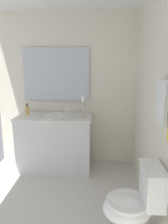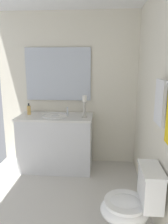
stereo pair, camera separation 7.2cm
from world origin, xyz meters
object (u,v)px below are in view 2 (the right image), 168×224
(candle_holder_tall, at_px, (84,106))
(soap_bottle, at_px, (29,110))
(vanity_cabinet, at_px, (56,142))
(sink_basin, at_px, (56,118))
(mirror, at_px, (58,74))
(toilet, at_px, (132,206))
(towel_near_vanity, at_px, (160,102))

(candle_holder_tall, relative_size, soap_bottle, 1.83)
(soap_bottle, bearing_deg, vanity_cabinet, 83.69)
(sink_basin, distance_m, soap_bottle, 0.45)
(vanity_cabinet, bearing_deg, sink_basin, 90.00)
(mirror, distance_m, toilet, 2.25)
(vanity_cabinet, height_order, towel_near_vanity, towel_near_vanity)
(vanity_cabinet, height_order, mirror, mirror)
(vanity_cabinet, height_order, toilet, vanity_cabinet)
(towel_near_vanity, bearing_deg, toilet, -66.09)
(sink_basin, relative_size, towel_near_vanity, 1.03)
(candle_holder_tall, bearing_deg, soap_bottle, -97.64)
(candle_holder_tall, relative_size, toilet, 0.44)
(mirror, relative_size, towel_near_vanity, 2.69)
(candle_holder_tall, distance_m, toilet, 1.59)
(candle_holder_tall, xyz_separation_m, toilet, (1.32, 0.55, -0.68))
(candle_holder_tall, height_order, toilet, candle_holder_tall)
(sink_basin, relative_size, candle_holder_tall, 1.22)
(sink_basin, xyz_separation_m, candle_holder_tall, (0.07, 0.46, 0.21))
(sink_basin, distance_m, toilet, 1.78)
(toilet, distance_m, towel_near_vanity, 0.98)
(mirror, height_order, candle_holder_tall, mirror)
(mirror, bearing_deg, toilet, 30.99)
(vanity_cabinet, relative_size, sink_basin, 2.86)
(toilet, bearing_deg, sink_basin, -144.23)
(vanity_cabinet, bearing_deg, towel_near_vanity, 42.85)
(mirror, height_order, soap_bottle, mirror)
(sink_basin, distance_m, candle_holder_tall, 0.51)
(sink_basin, height_order, toilet, sink_basin)
(candle_holder_tall, relative_size, towel_near_vanity, 0.84)
(sink_basin, height_order, mirror, mirror)
(sink_basin, relative_size, soap_bottle, 2.23)
(mirror, bearing_deg, towel_near_vanity, 37.37)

